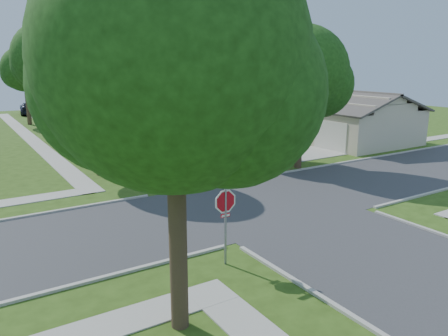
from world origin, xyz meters
TOP-DOWN VIEW (x-y plane):
  - ground at (0.00, 0.00)m, footprint 100.00×100.00m
  - road_ns at (0.00, 0.00)m, footprint 7.00×100.00m
  - sidewalk_ne at (6.10, 26.00)m, footprint 1.20×40.00m
  - sidewalk_nw at (-6.10, 26.00)m, footprint 1.20×40.00m
  - driveway at (7.90, 7.10)m, footprint 8.80×3.60m
  - stop_sign_sw at (-4.70, -4.70)m, footprint 1.05×0.80m
  - stop_sign_ne at (4.70, 4.70)m, footprint 1.05×0.80m
  - tree_e_near at (4.75, 9.01)m, footprint 4.97×4.80m
  - tree_e_mid at (4.76, 21.01)m, footprint 5.59×5.40m
  - tree_e_far at (4.75, 34.01)m, footprint 5.17×5.00m
  - tree_w_near at (-4.64, 9.01)m, footprint 5.38×5.20m
  - tree_w_mid at (-4.64, 21.01)m, footprint 5.80×5.60m
  - tree_w_far at (-4.65, 34.01)m, footprint 4.76×4.60m
  - tree_sw_corner at (-7.44, -6.99)m, footprint 6.21×6.00m
  - tree_ne_corner at (6.36, 4.21)m, footprint 5.80×5.60m
  - house_ne_near at (15.99, 11.00)m, footprint 8.42×13.60m
  - house_ne_far at (15.99, 29.00)m, footprint 8.42×13.60m
  - car_driveway at (6.00, 8.70)m, footprint 4.23×2.77m
  - car_curb_east at (2.86, 28.39)m, footprint 1.88×4.38m
  - car_curb_west at (-3.20, 43.97)m, footprint 2.77×5.45m

SIDE VIEW (x-z plane):
  - ground at x=0.00m, z-range 0.00..0.00m
  - road_ns at x=0.00m, z-range -0.01..0.01m
  - sidewalk_ne at x=6.10m, z-range 0.00..0.04m
  - sidewalk_nw at x=-6.10m, z-range 0.00..0.04m
  - driveway at x=7.90m, z-range 0.00..0.05m
  - car_driveway at x=6.00m, z-range 0.00..1.32m
  - car_curb_east at x=2.86m, z-range 0.00..1.47m
  - car_curb_west at x=-3.20m, z-range 0.00..1.51m
  - house_ne_near at x=15.99m, z-range -0.60..3.63m
  - house_ne_far at x=15.99m, z-range -0.60..3.63m
  - stop_sign_sw at x=-4.70m, z-range 0.54..3.52m
  - stop_sign_ne at x=4.70m, z-range 0.54..3.52m
  - tree_w_far at x=-4.65m, z-range 1.49..9.52m
  - tree_ne_corner at x=6.36m, z-range 1.26..9.92m
  - tree_e_near at x=4.75m, z-range 1.50..9.78m
  - tree_e_far at x=4.75m, z-range 1.62..10.34m
  - tree_w_near at x=-4.64m, z-range 1.63..10.60m
  - tree_e_mid at x=4.76m, z-range 1.64..10.86m
  - tree_sw_corner at x=-7.44m, z-range 1.49..11.04m
  - tree_w_mid at x=-4.64m, z-range 1.71..11.27m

